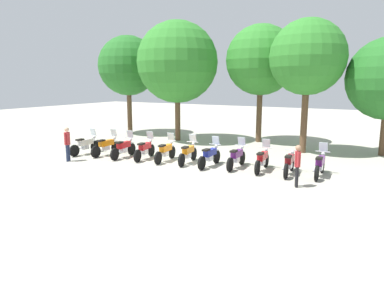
% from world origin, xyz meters
% --- Properties ---
extents(ground_plane, '(80.00, 80.00, 0.00)m').
position_xyz_m(ground_plane, '(0.00, 0.00, 0.00)').
color(ground_plane, '#ADA899').
extents(motorcycle_0, '(0.62, 2.19, 1.37)m').
position_xyz_m(motorcycle_0, '(-6.08, -0.73, 0.52)').
color(motorcycle_0, black).
rests_on(motorcycle_0, ground_plane).
extents(motorcycle_1, '(0.62, 2.19, 1.37)m').
position_xyz_m(motorcycle_1, '(-4.86, -0.38, 0.52)').
color(motorcycle_1, black).
rests_on(motorcycle_1, ground_plane).
extents(motorcycle_2, '(0.62, 2.19, 1.37)m').
position_xyz_m(motorcycle_2, '(-3.65, -0.38, 0.52)').
color(motorcycle_2, black).
rests_on(motorcycle_2, ground_plane).
extents(motorcycle_3, '(0.64, 2.18, 1.37)m').
position_xyz_m(motorcycle_3, '(-2.44, -0.14, 0.52)').
color(motorcycle_3, black).
rests_on(motorcycle_3, ground_plane).
extents(motorcycle_4, '(0.62, 2.19, 1.37)m').
position_xyz_m(motorcycle_4, '(-1.22, -0.04, 0.52)').
color(motorcycle_4, black).
rests_on(motorcycle_4, ground_plane).
extents(motorcycle_5, '(0.62, 2.18, 1.37)m').
position_xyz_m(motorcycle_5, '(-0.01, 0.13, 0.52)').
color(motorcycle_5, black).
rests_on(motorcycle_5, ground_plane).
extents(motorcycle_6, '(0.62, 2.19, 1.37)m').
position_xyz_m(motorcycle_6, '(1.21, 0.07, 0.52)').
color(motorcycle_6, black).
rests_on(motorcycle_6, ground_plane).
extents(motorcycle_7, '(0.62, 2.19, 1.37)m').
position_xyz_m(motorcycle_7, '(2.43, 0.42, 0.52)').
color(motorcycle_7, black).
rests_on(motorcycle_7, ground_plane).
extents(motorcycle_8, '(0.62, 2.19, 1.37)m').
position_xyz_m(motorcycle_8, '(3.64, 0.48, 0.52)').
color(motorcycle_8, black).
rests_on(motorcycle_8, ground_plane).
extents(motorcycle_9, '(0.62, 2.19, 0.99)m').
position_xyz_m(motorcycle_9, '(4.86, 0.46, 0.50)').
color(motorcycle_9, black).
rests_on(motorcycle_9, ground_plane).
extents(motorcycle_10, '(0.62, 2.19, 1.37)m').
position_xyz_m(motorcycle_10, '(6.07, 0.76, 0.52)').
color(motorcycle_10, black).
rests_on(motorcycle_10, ground_plane).
extents(person_0, '(0.28, 0.41, 1.74)m').
position_xyz_m(person_0, '(-5.48, -2.48, 1.02)').
color(person_0, '#232D4C').
rests_on(person_0, ground_plane).
extents(person_1, '(0.27, 0.40, 1.62)m').
position_xyz_m(person_1, '(5.57, -1.26, 0.94)').
color(person_1, black).
rests_on(person_1, ground_plane).
extents(tree_0, '(4.44, 4.44, 7.36)m').
position_xyz_m(tree_0, '(-8.97, 6.64, 5.12)').
color(tree_0, brown).
rests_on(tree_0, ground_plane).
extents(tree_1, '(5.35, 5.35, 7.90)m').
position_xyz_m(tree_1, '(-4.05, 5.70, 5.21)').
color(tree_1, brown).
rests_on(tree_1, ground_plane).
extents(tree_2, '(4.51, 4.51, 7.58)m').
position_xyz_m(tree_2, '(0.94, 7.84, 5.31)').
color(tree_2, brown).
rests_on(tree_2, ground_plane).
extents(tree_3, '(4.12, 4.12, 7.33)m').
position_xyz_m(tree_3, '(4.31, 5.60, 5.25)').
color(tree_3, brown).
rests_on(tree_3, ground_plane).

